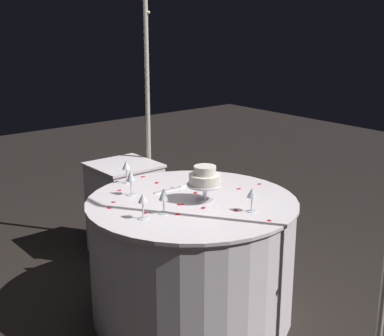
{
  "coord_description": "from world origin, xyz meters",
  "views": [
    {
      "loc": [
        2.38,
        -1.96,
        1.85
      ],
      "look_at": [
        0.0,
        0.0,
        0.97
      ],
      "focal_mm": 49.78,
      "sensor_mm": 36.0,
      "label": 1
    }
  ],
  "objects_px": {
    "wine_glass_2": "(126,167)",
    "wine_glass_4": "(252,194)",
    "cake_knife": "(175,188)",
    "wine_glass_3": "(131,177)",
    "tiered_cake": "(205,178)",
    "main_table": "(192,257)",
    "wine_glass_1": "(143,200)",
    "side_table": "(125,209)",
    "wine_glass_0": "(164,196)",
    "decorative_arch": "(245,58)"
  },
  "relations": [
    {
      "from": "main_table",
      "to": "wine_glass_2",
      "type": "xyz_separation_m",
      "value": [
        -0.55,
        -0.12,
        0.49
      ]
    },
    {
      "from": "wine_glass_1",
      "to": "wine_glass_4",
      "type": "relative_size",
      "value": 1.04
    },
    {
      "from": "wine_glass_1",
      "to": "side_table",
      "type": "bearing_deg",
      "value": 152.76
    },
    {
      "from": "decorative_arch",
      "to": "wine_glass_2",
      "type": "height_order",
      "value": "decorative_arch"
    },
    {
      "from": "main_table",
      "to": "wine_glass_4",
      "type": "relative_size",
      "value": 9.07
    },
    {
      "from": "wine_glass_0",
      "to": "wine_glass_4",
      "type": "relative_size",
      "value": 1.05
    },
    {
      "from": "wine_glass_0",
      "to": "wine_glass_1",
      "type": "height_order",
      "value": "wine_glass_0"
    },
    {
      "from": "tiered_cake",
      "to": "wine_glass_0",
      "type": "relative_size",
      "value": 1.47
    },
    {
      "from": "decorative_arch",
      "to": "wine_glass_3",
      "type": "bearing_deg",
      "value": -115.73
    },
    {
      "from": "wine_glass_3",
      "to": "tiered_cake",
      "type": "bearing_deg",
      "value": 36.99
    },
    {
      "from": "main_table",
      "to": "wine_glass_3",
      "type": "relative_size",
      "value": 7.88
    },
    {
      "from": "wine_glass_0",
      "to": "wine_glass_3",
      "type": "height_order",
      "value": "wine_glass_3"
    },
    {
      "from": "decorative_arch",
      "to": "wine_glass_1",
      "type": "bearing_deg",
      "value": -85.35
    },
    {
      "from": "tiered_cake",
      "to": "cake_knife",
      "type": "height_order",
      "value": "tiered_cake"
    },
    {
      "from": "wine_glass_0",
      "to": "wine_glass_4",
      "type": "bearing_deg",
      "value": 54.07
    },
    {
      "from": "wine_glass_4",
      "to": "cake_knife",
      "type": "distance_m",
      "value": 0.62
    },
    {
      "from": "side_table",
      "to": "wine_glass_3",
      "type": "relative_size",
      "value": 4.49
    },
    {
      "from": "wine_glass_0",
      "to": "wine_glass_1",
      "type": "xyz_separation_m",
      "value": [
        -0.01,
        -0.14,
        0.0
      ]
    },
    {
      "from": "side_table",
      "to": "wine_glass_4",
      "type": "xyz_separation_m",
      "value": [
        1.41,
        -0.02,
        0.5
      ]
    },
    {
      "from": "cake_knife",
      "to": "wine_glass_0",
      "type": "bearing_deg",
      "value": -45.98
    },
    {
      "from": "side_table",
      "to": "wine_glass_1",
      "type": "relative_size",
      "value": 4.99
    },
    {
      "from": "wine_glass_0",
      "to": "wine_glass_1",
      "type": "relative_size",
      "value": 1.01
    },
    {
      "from": "wine_glass_0",
      "to": "side_table",
      "type": "bearing_deg",
      "value": 158.82
    },
    {
      "from": "wine_glass_0",
      "to": "wine_glass_1",
      "type": "bearing_deg",
      "value": -92.2
    },
    {
      "from": "wine_glass_2",
      "to": "wine_glass_4",
      "type": "distance_m",
      "value": 0.96
    },
    {
      "from": "decorative_arch",
      "to": "wine_glass_1",
      "type": "relative_size",
      "value": 16.62
    },
    {
      "from": "cake_knife",
      "to": "side_table",
      "type": "bearing_deg",
      "value": 172.34
    },
    {
      "from": "wine_glass_2",
      "to": "wine_glass_4",
      "type": "relative_size",
      "value": 1.07
    },
    {
      "from": "wine_glass_1",
      "to": "cake_knife",
      "type": "xyz_separation_m",
      "value": [
        -0.31,
        0.46,
        -0.11
      ]
    },
    {
      "from": "main_table",
      "to": "wine_glass_2",
      "type": "height_order",
      "value": "wine_glass_2"
    },
    {
      "from": "wine_glass_0",
      "to": "cake_knife",
      "type": "relative_size",
      "value": 0.51
    },
    {
      "from": "decorative_arch",
      "to": "wine_glass_2",
      "type": "xyz_separation_m",
      "value": [
        -0.55,
        -0.54,
        -0.73
      ]
    },
    {
      "from": "decorative_arch",
      "to": "wine_glass_4",
      "type": "xyz_separation_m",
      "value": [
        0.37,
        -0.29,
        -0.73
      ]
    },
    {
      "from": "wine_glass_0",
      "to": "wine_glass_4",
      "type": "height_order",
      "value": "wine_glass_0"
    },
    {
      "from": "side_table",
      "to": "main_table",
      "type": "bearing_deg",
      "value": -8.86
    },
    {
      "from": "tiered_cake",
      "to": "wine_glass_3",
      "type": "distance_m",
      "value": 0.47
    },
    {
      "from": "tiered_cake",
      "to": "wine_glass_4",
      "type": "height_order",
      "value": "tiered_cake"
    },
    {
      "from": "decorative_arch",
      "to": "main_table",
      "type": "xyz_separation_m",
      "value": [
        0.0,
        -0.43,
        -1.22
      ]
    },
    {
      "from": "decorative_arch",
      "to": "wine_glass_2",
      "type": "distance_m",
      "value": 1.06
    },
    {
      "from": "main_table",
      "to": "cake_knife",
      "type": "relative_size",
      "value": 4.41
    },
    {
      "from": "cake_knife",
      "to": "wine_glass_3",
      "type": "bearing_deg",
      "value": -105.69
    },
    {
      "from": "main_table",
      "to": "cake_knife",
      "type": "bearing_deg",
      "value": 167.19
    },
    {
      "from": "tiered_cake",
      "to": "wine_glass_0",
      "type": "bearing_deg",
      "value": -87.56
    },
    {
      "from": "wine_glass_0",
      "to": "wine_glass_2",
      "type": "bearing_deg",
      "value": 166.3
    },
    {
      "from": "tiered_cake",
      "to": "wine_glass_0",
      "type": "height_order",
      "value": "tiered_cake"
    },
    {
      "from": "wine_glass_1",
      "to": "wine_glass_2",
      "type": "height_order",
      "value": "wine_glass_2"
    },
    {
      "from": "side_table",
      "to": "tiered_cake",
      "type": "relative_size",
      "value": 3.36
    },
    {
      "from": "decorative_arch",
      "to": "side_table",
      "type": "xyz_separation_m",
      "value": [
        -1.04,
        -0.27,
        -1.23
      ]
    },
    {
      "from": "tiered_cake",
      "to": "wine_glass_2",
      "type": "bearing_deg",
      "value": -164.69
    },
    {
      "from": "tiered_cake",
      "to": "wine_glass_4",
      "type": "distance_m",
      "value": 0.33
    }
  ]
}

